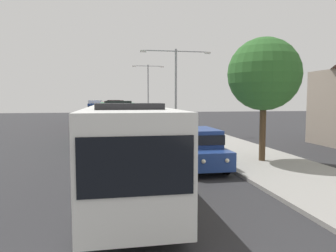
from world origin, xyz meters
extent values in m
cube|color=silver|center=(-1.30, 10.61, 1.70)|extent=(2.50, 11.08, 2.70)
cube|color=black|center=(-0.03, 10.61, 2.05)|extent=(0.04, 10.19, 1.00)
cube|color=black|center=(-2.57, 10.61, 2.05)|extent=(0.04, 10.19, 1.00)
cube|color=black|center=(-1.30, 5.05, 2.00)|extent=(2.30, 0.04, 1.20)
cube|color=orange|center=(-0.02, 10.61, 0.90)|extent=(0.03, 10.52, 0.36)
cube|color=black|center=(-1.30, 7.28, 3.13)|extent=(1.75, 0.90, 0.16)
cylinder|color=black|center=(-0.20, 7.17, 0.50)|extent=(0.28, 1.00, 1.00)
cylinder|color=black|center=(-2.40, 7.17, 0.50)|extent=(0.28, 1.00, 1.00)
cylinder|color=black|center=(-0.20, 13.65, 0.50)|extent=(0.28, 1.00, 1.00)
cylinder|color=black|center=(-2.40, 13.65, 0.50)|extent=(0.28, 1.00, 1.00)
cube|color=#33724C|center=(-1.30, 23.58, 1.70)|extent=(2.50, 11.50, 2.70)
cube|color=black|center=(-0.03, 23.58, 2.05)|extent=(0.04, 10.58, 1.00)
cube|color=black|center=(-2.57, 23.58, 2.05)|extent=(0.04, 10.58, 1.00)
cube|color=black|center=(-1.30, 17.81, 2.00)|extent=(2.30, 0.04, 1.20)
cube|color=gold|center=(-0.02, 23.58, 0.90)|extent=(0.03, 10.93, 0.36)
cube|color=black|center=(-1.30, 20.13, 3.13)|extent=(1.75, 0.90, 0.16)
cylinder|color=black|center=(-0.20, 20.01, 0.50)|extent=(0.28, 1.00, 1.00)
cylinder|color=black|center=(-2.40, 20.01, 0.50)|extent=(0.28, 1.00, 1.00)
cylinder|color=black|center=(-0.20, 26.74, 0.50)|extent=(0.28, 1.00, 1.00)
cylinder|color=black|center=(-2.40, 26.74, 0.50)|extent=(0.28, 1.00, 1.00)
cube|color=maroon|center=(-1.30, 36.65, 1.70)|extent=(2.50, 12.22, 2.70)
cube|color=black|center=(-0.03, 36.65, 2.05)|extent=(0.04, 11.24, 1.00)
cube|color=black|center=(-2.57, 36.65, 2.05)|extent=(0.04, 11.24, 1.00)
cube|color=black|center=(-1.30, 30.53, 2.00)|extent=(2.30, 0.04, 1.20)
cube|color=navy|center=(-0.02, 36.65, 0.90)|extent=(0.03, 11.61, 0.36)
cube|color=black|center=(-1.30, 32.99, 3.13)|extent=(1.75, 0.90, 0.16)
cylinder|color=black|center=(-0.20, 32.87, 0.50)|extent=(0.28, 1.00, 1.00)
cylinder|color=black|center=(-2.40, 32.87, 0.50)|extent=(0.28, 1.00, 1.00)
cylinder|color=black|center=(-0.20, 40.02, 0.50)|extent=(0.28, 1.00, 1.00)
cylinder|color=black|center=(-2.40, 40.02, 0.50)|extent=(0.28, 1.00, 1.00)
cube|color=silver|center=(-1.30, 50.00, 1.70)|extent=(2.50, 11.64, 2.70)
cube|color=black|center=(-0.03, 50.00, 2.05)|extent=(0.04, 10.71, 1.00)
cube|color=black|center=(-2.57, 50.00, 2.05)|extent=(0.04, 10.71, 1.00)
cube|color=black|center=(-1.30, 44.16, 2.00)|extent=(2.30, 0.04, 1.20)
cube|color=navy|center=(-0.02, 50.00, 0.90)|extent=(0.03, 11.06, 0.36)
cube|color=black|center=(-1.30, 46.50, 3.13)|extent=(1.75, 0.90, 0.16)
cylinder|color=black|center=(-0.20, 46.39, 0.50)|extent=(0.28, 1.00, 1.00)
cylinder|color=black|center=(-2.40, 46.39, 0.50)|extent=(0.28, 1.00, 1.00)
cylinder|color=black|center=(-0.20, 53.20, 0.50)|extent=(0.28, 1.00, 1.00)
cylinder|color=black|center=(-2.40, 53.20, 0.50)|extent=(0.28, 1.00, 1.00)
cube|color=navy|center=(2.40, 13.49, 0.70)|extent=(1.84, 4.75, 0.80)
cube|color=navy|center=(2.40, 13.64, 1.50)|extent=(1.62, 2.75, 0.80)
cube|color=black|center=(2.40, 13.64, 1.50)|extent=(1.66, 2.85, 0.44)
sphere|color=#F9EFCC|center=(1.89, 11.09, 0.80)|extent=(0.18, 0.18, 0.18)
sphere|color=#F9EFCC|center=(2.91, 11.09, 0.80)|extent=(0.18, 0.18, 0.18)
cylinder|color=black|center=(1.58, 12.02, 0.35)|extent=(0.22, 0.70, 0.70)
cylinder|color=black|center=(3.22, 12.02, 0.35)|extent=(0.22, 0.70, 0.70)
cylinder|color=black|center=(1.58, 14.96, 0.35)|extent=(0.22, 0.70, 0.70)
cylinder|color=black|center=(3.22, 14.96, 0.35)|extent=(0.22, 0.70, 0.70)
cube|color=navy|center=(-4.60, 56.56, 1.45)|extent=(2.30, 1.80, 2.20)
cube|color=silver|center=(-4.60, 60.45, 1.80)|extent=(2.35, 5.99, 2.70)
cube|color=black|center=(-4.60, 55.64, 1.75)|extent=(2.07, 0.04, 0.90)
cylinder|color=black|center=(-5.63, 56.56, 0.45)|extent=(0.26, 0.90, 0.90)
cylinder|color=black|center=(-3.57, 56.56, 0.45)|extent=(0.26, 0.90, 0.90)
cylinder|color=black|center=(-5.63, 61.70, 0.45)|extent=(0.26, 0.90, 0.90)
cylinder|color=black|center=(-3.57, 61.70, 0.45)|extent=(0.26, 0.90, 0.90)
cylinder|color=gray|center=(4.10, 27.24, 4.00)|extent=(0.20, 0.20, 7.70)
cylinder|color=gray|center=(2.62, 27.24, 7.65)|extent=(2.96, 0.10, 0.10)
cube|color=silver|center=(1.14, 27.24, 7.57)|extent=(0.56, 0.28, 0.16)
cylinder|color=gray|center=(5.58, 27.24, 7.65)|extent=(2.96, 0.10, 0.10)
cube|color=silver|center=(7.06, 27.24, 7.57)|extent=(0.56, 0.28, 0.16)
cylinder|color=gray|center=(4.10, 48.75, 4.44)|extent=(0.20, 0.20, 8.58)
cylinder|color=gray|center=(2.99, 48.75, 8.53)|extent=(2.22, 0.10, 0.10)
cube|color=silver|center=(1.88, 48.75, 8.45)|extent=(0.56, 0.28, 0.16)
cylinder|color=gray|center=(5.21, 48.75, 8.53)|extent=(2.22, 0.10, 0.10)
cube|color=silver|center=(6.32, 48.75, 8.45)|extent=(0.56, 0.28, 0.16)
cylinder|color=#4C3823|center=(5.92, 13.98, 1.63)|extent=(0.32, 0.32, 2.96)
sphere|color=#2D6028|center=(5.92, 13.98, 4.59)|extent=(3.70, 3.70, 3.70)
camera|label=1|loc=(-1.78, -1.04, 3.31)|focal=33.69mm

